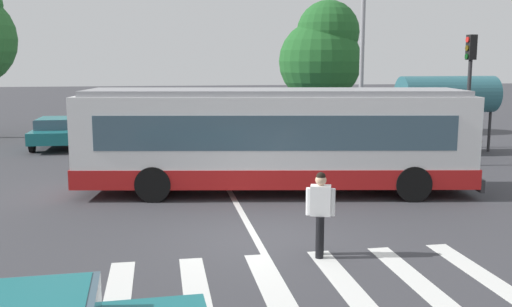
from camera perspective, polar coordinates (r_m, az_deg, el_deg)
ground_plane at (r=12.93m, az=0.77°, el=-8.26°), size 160.00×160.00×0.00m
city_transit_bus at (r=16.92m, az=1.83°, el=1.41°), size 11.77×4.38×3.06m
pedestrian_crossing_street at (r=11.50m, az=6.41°, el=-5.52°), size 0.56×0.38×1.72m
parked_car_teal at (r=27.47m, az=-19.10°, el=2.17°), size 1.90×4.51×1.35m
parked_car_red at (r=27.44m, az=-13.50°, el=2.42°), size 2.00×4.56×1.35m
parked_car_champagne at (r=27.35m, az=-7.87°, el=2.56°), size 2.03×4.58×1.35m
parked_car_white at (r=27.30m, az=-2.07°, el=2.63°), size 1.94×4.54×1.35m
parked_car_blue at (r=27.68m, az=3.80°, el=2.71°), size 2.00×4.57×1.35m
traffic_light_far_corner at (r=22.58m, az=20.41°, el=6.96°), size 0.33×0.32×4.81m
bus_stop_shelter at (r=25.57m, az=18.44°, el=5.44°), size 4.18×1.54×3.25m
twin_arm_street_lamp at (r=25.99m, az=10.57°, el=12.95°), size 4.46×0.32×9.22m
background_tree_right at (r=31.46m, az=6.61°, el=9.89°), size 4.44×4.44×7.07m
crosswalk_painted_stripes at (r=10.42m, az=5.07°, el=-12.66°), size 6.96×3.23×0.01m
lane_center_line at (r=14.79m, az=-1.39°, el=-6.00°), size 0.16×24.00×0.01m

